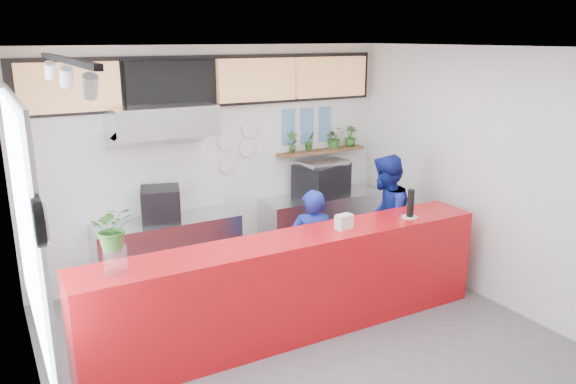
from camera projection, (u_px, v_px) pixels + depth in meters
name	position (u px, v px, depth m)	size (l,w,h in m)	color
floor	(313.00, 350.00, 5.74)	(5.00, 5.00, 0.00)	slate
ceiling	(317.00, 48.00, 4.93)	(5.00, 5.00, 0.00)	silver
wall_back	(216.00, 161.00, 7.44)	(5.00, 5.00, 0.00)	white
wall_left	(28.00, 260.00, 4.16)	(5.00, 5.00, 0.00)	white
wall_right	(498.00, 179.00, 6.51)	(5.00, 5.00, 0.00)	white
service_counter	(294.00, 286.00, 5.93)	(4.50, 0.60, 1.10)	red
cream_band	(213.00, 77.00, 7.14)	(5.00, 0.02, 0.80)	beige
prep_bench	(168.00, 253.00, 7.09)	(1.80, 0.60, 0.90)	#B2B5BA
panini_oven	(161.00, 204.00, 6.89)	(0.46, 0.46, 0.41)	black
extraction_hood	(161.00, 120.00, 6.60)	(1.20, 0.70, 0.35)	#B2B5BA
hood_lip	(162.00, 137.00, 6.65)	(1.20, 0.70, 0.08)	#B2B5BA
right_bench	(322.00, 225.00, 8.17)	(1.80, 0.60, 0.90)	#B2B5BA
espresso_machine	(322.00, 180.00, 7.98)	(0.72, 0.51, 0.46)	black
espresso_tray	(322.00, 163.00, 7.91)	(0.65, 0.45, 0.06)	#A5A8AD
herb_shelf	(321.00, 151.00, 8.11)	(1.40, 0.18, 0.04)	brown
menu_board_far_left	(70.00, 88.00, 6.24)	(1.10, 0.10, 0.55)	tan
menu_board_mid_left	(171.00, 83.00, 6.78)	(1.10, 0.10, 0.55)	black
menu_board_mid_right	(257.00, 80.00, 7.32)	(1.10, 0.10, 0.55)	tan
menu_board_far_right	(331.00, 77.00, 7.87)	(1.10, 0.10, 0.55)	tan
soffit	(214.00, 81.00, 7.12)	(4.80, 0.04, 0.65)	black
window_pane	(26.00, 222.00, 4.38)	(0.04, 2.20, 1.90)	silver
window_frame	(28.00, 222.00, 4.39)	(0.03, 2.30, 2.00)	#B2B5BA
wall_clock_rim	(39.00, 222.00, 3.28)	(0.30, 0.30, 0.05)	black
wall_clock_face	(44.00, 222.00, 3.29)	(0.26, 0.26, 0.02)	white
track_rail	(65.00, 60.00, 3.97)	(0.05, 2.40, 0.04)	black
dec_plate_a	(226.00, 142.00, 7.42)	(0.24, 0.24, 0.03)	silver
dec_plate_b	(247.00, 147.00, 7.59)	(0.24, 0.24, 0.03)	silver
dec_plate_c	(227.00, 164.00, 7.50)	(0.24, 0.24, 0.03)	silver
dec_plate_d	(250.00, 129.00, 7.54)	(0.24, 0.24, 0.03)	silver
photo_frame_a	(289.00, 118.00, 7.80)	(0.20, 0.02, 0.25)	#598CBF
photo_frame_b	(307.00, 117.00, 7.94)	(0.20, 0.02, 0.25)	#598CBF
photo_frame_c	(325.00, 115.00, 8.09)	(0.20, 0.02, 0.25)	#598CBF
photo_frame_d	(289.00, 136.00, 7.87)	(0.20, 0.02, 0.25)	#598CBF
photo_frame_e	(307.00, 134.00, 8.01)	(0.20, 0.02, 0.25)	#598CBF
photo_frame_f	(325.00, 133.00, 8.15)	(0.20, 0.02, 0.25)	#598CBF
staff_center	(312.00, 249.00, 6.51)	(0.52, 0.34, 1.43)	navy
staff_right	(384.00, 220.00, 7.14)	(0.82, 0.64, 1.68)	navy
herb_a	(292.00, 142.00, 7.83)	(0.16, 0.11, 0.30)	#2D5E21
herb_b	(310.00, 141.00, 7.97)	(0.15, 0.12, 0.27)	#2D5E21
herb_c	(335.00, 137.00, 8.16)	(0.29, 0.25, 0.32)	#2D5E21
herb_d	(351.00, 136.00, 8.30)	(0.17, 0.15, 0.30)	#2D5E21
glass_vase	(115.00, 260.00, 4.88)	(0.20, 0.20, 0.25)	silver
basil_vase	(113.00, 228.00, 4.80)	(0.35, 0.31, 0.39)	#2D5E21
napkin_holder	(344.00, 222.00, 6.02)	(0.18, 0.11, 0.16)	silver
white_plate	(410.00, 217.00, 6.41)	(0.18, 0.18, 0.01)	silver
pepper_mill	(411.00, 203.00, 6.37)	(0.08, 0.08, 0.32)	black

